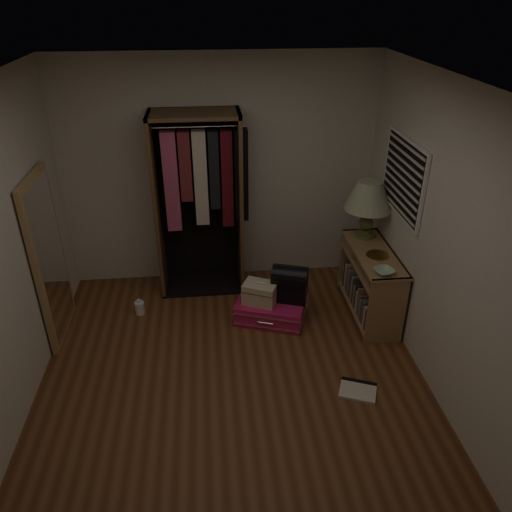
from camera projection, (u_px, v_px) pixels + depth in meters
The scene contains 13 objects.
ground at pixel (234, 386), 4.50m from camera, with size 4.00×4.00×0.00m, color brown.
room_walls at pixel (239, 235), 3.82m from camera, with size 3.52×4.02×2.60m.
console_bookshelf at pixel (369, 279), 5.36m from camera, with size 0.42×1.12×0.75m.
open_wardrobe at pixel (203, 190), 5.44m from camera, with size 1.02×0.50×2.05m.
floor_mirror at pixel (49, 259), 4.80m from camera, with size 0.06×0.80×1.70m.
pink_suitcase at pixel (271, 309), 5.36m from camera, with size 0.86×0.73×0.22m.
train_case at pixel (260, 293), 5.22m from camera, with size 0.41×0.36×0.25m.
black_bag at pixel (290, 282), 5.24m from camera, with size 0.42×0.34×0.40m.
table_lamp at pixel (369, 197), 5.24m from camera, with size 0.66×0.66×0.63m.
brass_tray at pixel (377, 255), 5.07m from camera, with size 0.27×0.27×0.01m.
ceramic_bowl at pixel (384, 271), 4.76m from camera, with size 0.19×0.19×0.05m, color #A9CBAB.
white_jug at pixel (140, 308), 5.44m from camera, with size 0.12×0.12×0.18m.
floor_book at pixel (358, 389), 4.44m from camera, with size 0.39×0.35×0.03m.
Camera 1 is at (-0.15, -3.37, 3.21)m, focal length 35.00 mm.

